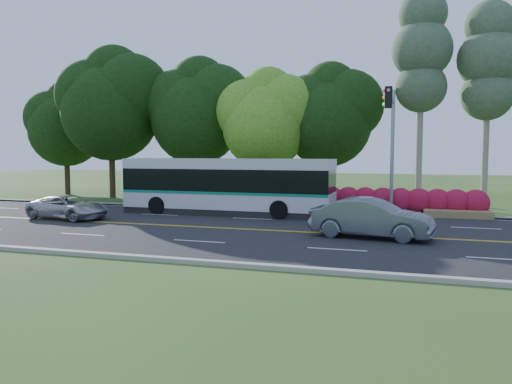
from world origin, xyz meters
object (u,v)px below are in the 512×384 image
(transit_bus, at_px, (227,187))
(sedan, at_px, (372,218))
(traffic_signal, at_px, (391,131))
(suv, at_px, (68,207))

(transit_bus, relative_size, sedan, 2.43)
(traffic_signal, height_order, sedan, traffic_signal)
(transit_bus, xyz_separation_m, sedan, (8.50, -5.61, -0.74))
(traffic_signal, height_order, suv, traffic_signal)
(sedan, bearing_deg, traffic_signal, 4.37)
(traffic_signal, distance_m, sedan, 7.17)
(sedan, xyz_separation_m, suv, (-15.85, 1.14, -0.20))
(transit_bus, xyz_separation_m, suv, (-7.34, -4.47, -0.95))
(traffic_signal, bearing_deg, suv, -163.27)
(sedan, relative_size, suv, 1.12)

